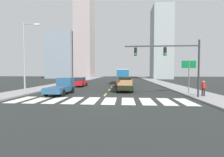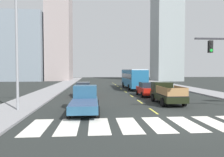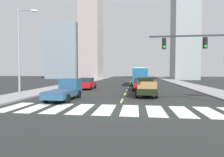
{
  "view_description": "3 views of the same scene",
  "coord_description": "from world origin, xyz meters",
  "px_view_note": "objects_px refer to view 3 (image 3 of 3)",
  "views": [
    {
      "loc": [
        2.25,
        -14.97,
        2.74
      ],
      "look_at": [
        0.45,
        8.53,
        1.75
      ],
      "focal_mm": 25.64,
      "sensor_mm": 36.0,
      "label": 1
    },
    {
      "loc": [
        -4.66,
        -12.25,
        3.25
      ],
      "look_at": [
        -2.35,
        14.82,
        2.13
      ],
      "focal_mm": 34.17,
      "sensor_mm": 36.0,
      "label": 2
    },
    {
      "loc": [
        1.26,
        -12.85,
        2.73
      ],
      "look_at": [
        -2.4,
        15.62,
        1.56
      ],
      "focal_mm": 29.7,
      "sensor_mm": 36.0,
      "label": 3
    }
  ],
  "objects_px": {
    "pickup_stakebed": "(145,87)",
    "sedan_mid": "(87,83)",
    "traffic_signal_gantry": "(219,52)",
    "streetlight_left": "(20,49)",
    "pickup_dark": "(66,90)",
    "sedan_far": "(140,84)",
    "city_bus": "(139,75)"
  },
  "relations": [
    {
      "from": "sedan_far",
      "to": "streetlight_left",
      "type": "xyz_separation_m",
      "value": [
        -12.18,
        -8.89,
        4.11
      ]
    },
    {
      "from": "pickup_dark",
      "to": "streetlight_left",
      "type": "relative_size",
      "value": 0.58
    },
    {
      "from": "pickup_stakebed",
      "to": "pickup_dark",
      "type": "xyz_separation_m",
      "value": [
        -7.7,
        -3.85,
        -0.02
      ]
    },
    {
      "from": "sedan_mid",
      "to": "traffic_signal_gantry",
      "type": "distance_m",
      "value": 18.44
    },
    {
      "from": "pickup_stakebed",
      "to": "traffic_signal_gantry",
      "type": "height_order",
      "value": "traffic_signal_gantry"
    },
    {
      "from": "pickup_stakebed",
      "to": "sedan_far",
      "type": "relative_size",
      "value": 1.18
    },
    {
      "from": "pickup_stakebed",
      "to": "sedan_mid",
      "type": "xyz_separation_m",
      "value": [
        -8.29,
        6.31,
        -0.08
      ]
    },
    {
      "from": "pickup_dark",
      "to": "city_bus",
      "type": "xyz_separation_m",
      "value": [
        7.32,
        19.02,
        1.03
      ]
    },
    {
      "from": "city_bus",
      "to": "traffic_signal_gantry",
      "type": "height_order",
      "value": "traffic_signal_gantry"
    },
    {
      "from": "pickup_stakebed",
      "to": "traffic_signal_gantry",
      "type": "bearing_deg",
      "value": -51.14
    },
    {
      "from": "pickup_dark",
      "to": "traffic_signal_gantry",
      "type": "distance_m",
      "value": 13.38
    },
    {
      "from": "pickup_dark",
      "to": "streetlight_left",
      "type": "height_order",
      "value": "streetlight_left"
    },
    {
      "from": "pickup_stakebed",
      "to": "sedan_mid",
      "type": "height_order",
      "value": "pickup_stakebed"
    },
    {
      "from": "sedan_mid",
      "to": "sedan_far",
      "type": "bearing_deg",
      "value": -5.33
    },
    {
      "from": "city_bus",
      "to": "pickup_stakebed",
      "type": "bearing_deg",
      "value": -90.5
    },
    {
      "from": "city_bus",
      "to": "traffic_signal_gantry",
      "type": "bearing_deg",
      "value": -77.28
    },
    {
      "from": "pickup_stakebed",
      "to": "streetlight_left",
      "type": "relative_size",
      "value": 0.58
    },
    {
      "from": "city_bus",
      "to": "sedan_mid",
      "type": "xyz_separation_m",
      "value": [
        -7.91,
        -8.86,
        -1.09
      ]
    },
    {
      "from": "pickup_stakebed",
      "to": "streetlight_left",
      "type": "xyz_separation_m",
      "value": [
        -12.67,
        -3.28,
        4.03
      ]
    },
    {
      "from": "sedan_far",
      "to": "traffic_signal_gantry",
      "type": "relative_size",
      "value": 0.58
    },
    {
      "from": "city_bus",
      "to": "sedan_mid",
      "type": "relative_size",
      "value": 2.45
    },
    {
      "from": "pickup_stakebed",
      "to": "traffic_signal_gantry",
      "type": "xyz_separation_m",
      "value": [
        5.13,
        -5.9,
        3.21
      ]
    },
    {
      "from": "pickup_dark",
      "to": "sedan_mid",
      "type": "distance_m",
      "value": 10.18
    },
    {
      "from": "pickup_stakebed",
      "to": "streetlight_left",
      "type": "height_order",
      "value": "streetlight_left"
    },
    {
      "from": "streetlight_left",
      "to": "sedan_mid",
      "type": "bearing_deg",
      "value": 65.42
    },
    {
      "from": "sedan_mid",
      "to": "streetlight_left",
      "type": "height_order",
      "value": "streetlight_left"
    },
    {
      "from": "pickup_stakebed",
      "to": "sedan_mid",
      "type": "bearing_deg",
      "value": 140.54
    },
    {
      "from": "pickup_dark",
      "to": "sedan_far",
      "type": "xyz_separation_m",
      "value": [
        7.2,
        9.46,
        -0.06
      ]
    },
    {
      "from": "pickup_dark",
      "to": "streetlight_left",
      "type": "bearing_deg",
      "value": 172.25
    },
    {
      "from": "city_bus",
      "to": "pickup_dark",
      "type": "bearing_deg",
      "value": -112.98
    },
    {
      "from": "pickup_dark",
      "to": "city_bus",
      "type": "height_order",
      "value": "city_bus"
    },
    {
      "from": "pickup_stakebed",
      "to": "traffic_signal_gantry",
      "type": "distance_m",
      "value": 8.45
    }
  ]
}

